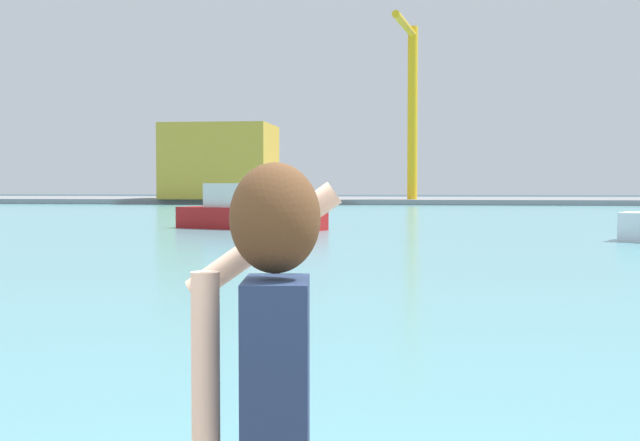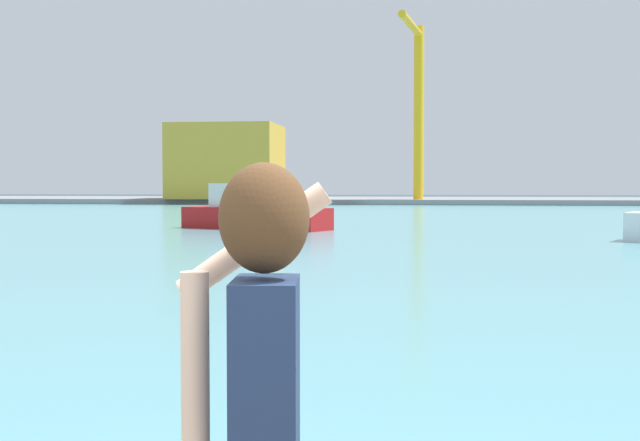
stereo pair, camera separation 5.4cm
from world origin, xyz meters
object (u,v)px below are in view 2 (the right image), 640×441
boat_moored (252,213)px  warehouse_left (227,162)px  person_photographer (261,380)px  port_crane (417,94)px

boat_moored → warehouse_left: (-13.10, 49.33, 3.68)m
person_photographer → warehouse_left: bearing=7.0°
person_photographer → boat_moored: size_ratio=0.23×
person_photographer → warehouse_left: size_ratio=0.16×
person_photographer → warehouse_left: warehouse_left is taller
boat_moored → warehouse_left: size_ratio=0.68×
boat_moored → warehouse_left: bearing=128.6°
boat_moored → warehouse_left: warehouse_left is taller
warehouse_left → port_crane: (20.03, -3.07, 6.59)m
person_photographer → boat_moored: bearing=5.3°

